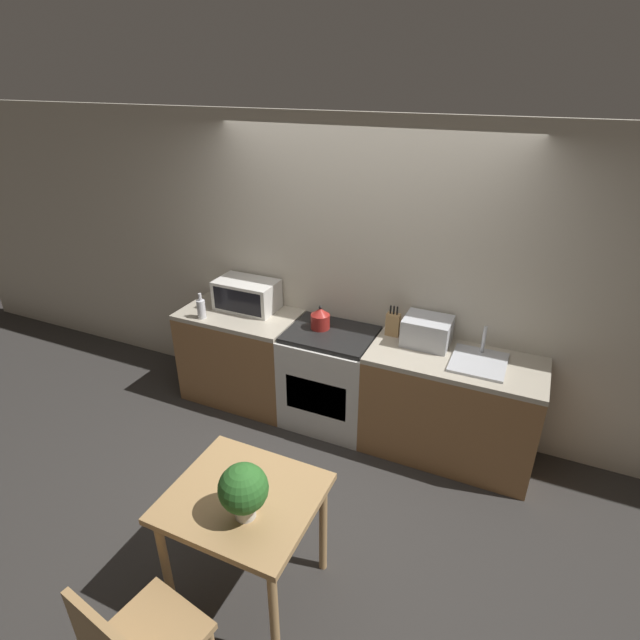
{
  "coord_description": "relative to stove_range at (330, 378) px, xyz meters",
  "views": [
    {
      "loc": [
        1.31,
        -2.77,
        2.87
      ],
      "look_at": [
        -0.19,
        0.54,
        1.05
      ],
      "focal_mm": 28.0,
      "sensor_mm": 36.0,
      "label": 1
    }
  ],
  "objects": [
    {
      "name": "ground_plane",
      "position": [
        0.13,
        -0.64,
        -0.45
      ],
      "size": [
        16.0,
        16.0,
        0.0
      ],
      "primitive_type": "plane",
      "color": "#33302D"
    },
    {
      "name": "wall_back",
      "position": [
        0.13,
        0.34,
        0.85
      ],
      "size": [
        10.0,
        0.06,
        2.6
      ],
      "color": "beige",
      "rests_on": "ground_plane"
    },
    {
      "name": "counter_left_run",
      "position": [
        -0.91,
        0.0,
        0.0
      ],
      "size": [
        1.07,
        0.62,
        0.9
      ],
      "color": "olive",
      "rests_on": "ground_plane"
    },
    {
      "name": "counter_right_run",
      "position": [
        1.05,
        0.0,
        0.0
      ],
      "size": [
        1.33,
        0.62,
        0.9
      ],
      "color": "olive",
      "rests_on": "ground_plane"
    },
    {
      "name": "stove_range",
      "position": [
        0.0,
        0.0,
        0.0
      ],
      "size": [
        0.76,
        0.62,
        0.9
      ],
      "color": "silver",
      "rests_on": "ground_plane"
    },
    {
      "name": "kettle",
      "position": [
        -0.11,
        0.04,
        0.54
      ],
      "size": [
        0.16,
        0.16,
        0.21
      ],
      "color": "maroon",
      "rests_on": "stove_range"
    },
    {
      "name": "microwave",
      "position": [
        -0.89,
        0.12,
        0.59
      ],
      "size": [
        0.56,
        0.34,
        0.27
      ],
      "color": "silver",
      "rests_on": "counter_left_run"
    },
    {
      "name": "bottle",
      "position": [
        -1.15,
        -0.22,
        0.54
      ],
      "size": [
        0.08,
        0.08,
        0.23
      ],
      "color": "silver",
      "rests_on": "counter_left_run"
    },
    {
      "name": "knife_block",
      "position": [
        0.48,
        0.17,
        0.55
      ],
      "size": [
        0.11,
        0.06,
        0.26
      ],
      "color": "tan",
      "rests_on": "counter_right_run"
    },
    {
      "name": "toaster_oven",
      "position": [
        0.77,
        0.14,
        0.56
      ],
      "size": [
        0.37,
        0.3,
        0.22
      ],
      "color": "silver",
      "rests_on": "counter_right_run"
    },
    {
      "name": "sink_basin",
      "position": [
        1.21,
        0.01,
        0.47
      ],
      "size": [
        0.4,
        0.43,
        0.24
      ],
      "color": "silver",
      "rests_on": "counter_right_run"
    },
    {
      "name": "dining_table",
      "position": [
        0.22,
        -1.73,
        0.21
      ],
      "size": [
        0.82,
        0.74,
        0.77
      ],
      "color": "tan",
      "rests_on": "ground_plane"
    },
    {
      "name": "potted_plant",
      "position": [
        0.31,
        -1.85,
        0.5
      ],
      "size": [
        0.26,
        0.26,
        0.32
      ],
      "color": "beige",
      "rests_on": "dining_table"
    }
  ]
}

